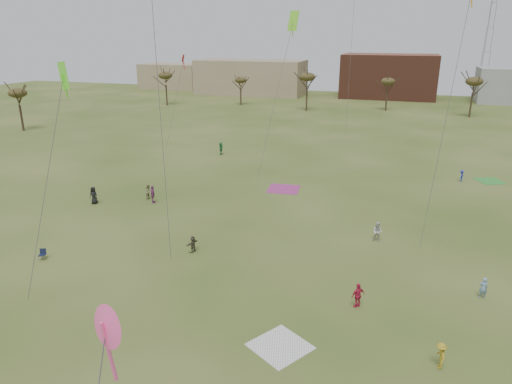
% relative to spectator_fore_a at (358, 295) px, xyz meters
% --- Properties ---
extents(ground, '(260.00, 260.00, 0.00)m').
position_rel_spectator_fore_a_xyz_m(ground, '(-8.83, -6.73, -0.88)').
color(ground, '#314B17').
rests_on(ground, ground).
extents(spectator_fore_a, '(1.04, 1.03, 1.76)m').
position_rel_spectator_fore_a_xyz_m(spectator_fore_a, '(0.00, 0.00, 0.00)').
color(spectator_fore_a, '#C42145').
rests_on(spectator_fore_a, ground).
extents(spectator_fore_b, '(0.68, 0.85, 1.71)m').
position_rel_spectator_fore_a_xyz_m(spectator_fore_b, '(-24.31, 14.68, -0.03)').
color(spectator_fore_b, '#8C8659').
rests_on(spectator_fore_b, ground).
extents(spectator_fore_c, '(0.82, 1.42, 1.46)m').
position_rel_spectator_fore_a_xyz_m(spectator_fore_c, '(-14.01, 4.14, -0.15)').
color(spectator_fore_c, brown).
rests_on(spectator_fore_c, ground).
extents(flyer_mid_a, '(0.97, 0.67, 1.89)m').
position_rel_spectator_fore_a_xyz_m(flyer_mid_a, '(-29.19, 11.54, 0.07)').
color(flyer_mid_a, black).
rests_on(flyer_mid_a, ground).
extents(flyer_mid_b, '(0.70, 1.07, 1.55)m').
position_rel_spectator_fore_a_xyz_m(flyer_mid_b, '(4.92, -4.65, -0.11)').
color(flyer_mid_b, '#AE9220').
rests_on(flyer_mid_b, ground).
extents(flyer_mid_c, '(0.63, 0.47, 1.56)m').
position_rel_spectator_fore_a_xyz_m(flyer_mid_c, '(8.09, 3.82, -0.10)').
color(flyer_mid_c, '#7295BE').
rests_on(flyer_mid_c, ground).
extents(spectator_mid_d, '(0.96, 1.21, 1.92)m').
position_rel_spectator_fore_a_xyz_m(spectator_mid_d, '(-23.26, 13.69, 0.08)').
color(spectator_mid_d, '#853775').
rests_on(spectator_mid_d, ground).
extents(spectator_mid_e, '(0.98, 0.83, 1.79)m').
position_rel_spectator_fore_a_xyz_m(spectator_mid_e, '(0.50, 11.08, 0.01)').
color(spectator_mid_e, silver).
rests_on(spectator_mid_e, ground).
extents(flyer_far_a, '(1.10, 1.83, 1.89)m').
position_rel_spectator_fore_a_xyz_m(flyer_far_a, '(-24.29, 35.79, 0.06)').
color(flyer_far_a, '#297D44').
rests_on(flyer_far_a, ground).
extents(flyer_far_c, '(0.82, 1.06, 1.45)m').
position_rel_spectator_fore_a_xyz_m(flyer_far_c, '(9.14, 32.22, -0.16)').
color(flyer_far_c, '#222E9B').
rests_on(flyer_far_c, ground).
extents(blanket_cream, '(4.15, 4.15, 0.03)m').
position_rel_spectator_fore_a_xyz_m(blanket_cream, '(-3.83, -5.59, -0.88)').
color(blanket_cream, white).
rests_on(blanket_cream, ground).
extents(blanket_plum, '(3.96, 3.96, 0.03)m').
position_rel_spectator_fore_a_xyz_m(blanket_plum, '(-11.01, 22.61, -0.88)').
color(blanket_plum, '#AB3482').
rests_on(blanket_plum, ground).
extents(blanket_olive, '(3.80, 3.80, 0.03)m').
position_rel_spectator_fore_a_xyz_m(blanket_olive, '(12.61, 33.56, -0.88)').
color(blanket_olive, green).
rests_on(blanket_olive, ground).
extents(camp_chair_left, '(0.66, 0.68, 0.87)m').
position_rel_spectator_fore_a_xyz_m(camp_chair_left, '(-25.02, -0.86, -0.62)').
color(camp_chair_left, '#121932').
rests_on(camp_chair_left, ground).
extents(tree_line, '(117.44, 49.32, 8.91)m').
position_rel_spectator_fore_a_xyz_m(tree_line, '(-11.68, 72.39, 6.21)').
color(tree_line, '#3A2B1E').
rests_on(tree_line, ground).
extents(building_tan, '(32.00, 14.00, 10.00)m').
position_rel_spectator_fore_a_xyz_m(building_tan, '(-43.83, 108.27, 4.12)').
color(building_tan, '#937F60').
rests_on(building_tan, ground).
extents(building_brick, '(26.00, 16.00, 12.00)m').
position_rel_spectator_fore_a_xyz_m(building_brick, '(-3.83, 113.27, 5.12)').
color(building_brick, brown).
rests_on(building_brick, ground).
extents(building_tan_west, '(20.00, 12.00, 8.00)m').
position_rel_spectator_fore_a_xyz_m(building_tan_west, '(-73.83, 115.27, 3.12)').
color(building_tan_west, '#937F60').
rests_on(building_tan_west, ground).
extents(radio_tower, '(1.51, 1.72, 41.00)m').
position_rel_spectator_fore_a_xyz_m(radio_tower, '(21.17, 118.27, 18.33)').
color(radio_tower, '#9EA3A8').
rests_on(radio_tower, ground).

